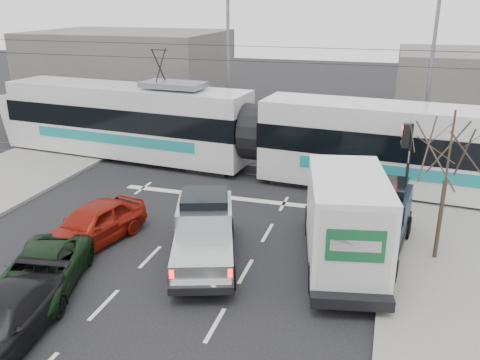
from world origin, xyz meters
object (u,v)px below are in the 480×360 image
(red_car, at_px, (93,224))
(traffic_signal, at_px, (407,148))
(navy_pickup, at_px, (374,220))
(bare_tree, at_px, (449,153))
(box_truck, at_px, (344,220))
(dark_car, at_px, (1,323))
(tram, at_px, (255,133))
(silver_pickup, at_px, (204,230))
(green_car, at_px, (41,273))
(street_lamp_far, at_px, (225,55))
(street_lamp_near, at_px, (427,66))

(red_car, bearing_deg, traffic_signal, 42.29)
(navy_pickup, bearing_deg, bare_tree, 3.25)
(box_truck, height_order, dark_car, box_truck)
(traffic_signal, bearing_deg, tram, 156.59)
(bare_tree, bearing_deg, silver_pickup, -165.85)
(green_car, bearing_deg, tram, 58.85)
(traffic_signal, xyz_separation_m, red_car, (-10.56, -6.10, -1.99))
(box_truck, xyz_separation_m, navy_pickup, (0.93, 1.31, -0.47))
(box_truck, distance_m, red_car, 8.80)
(street_lamp_far, relative_size, red_car, 2.05)
(street_lamp_near, xyz_separation_m, street_lamp_far, (-11.50, 2.00, 0.00))
(bare_tree, height_order, silver_pickup, bare_tree)
(box_truck, bearing_deg, traffic_signal, 59.27)
(red_car, bearing_deg, dark_car, -68.63)
(silver_pickup, relative_size, box_truck, 0.85)
(traffic_signal, xyz_separation_m, street_lamp_near, (0.84, 7.50, 2.37))
(bare_tree, relative_size, navy_pickup, 0.86)
(navy_pickup, bearing_deg, street_lamp_near, 88.52)
(street_lamp_far, xyz_separation_m, dark_car, (1.02, -21.32, -4.45))
(street_lamp_near, bearing_deg, bare_tree, -88.58)
(tram, bearing_deg, bare_tree, -35.24)
(box_truck, height_order, red_car, box_truck)
(street_lamp_far, relative_size, box_truck, 1.31)
(silver_pickup, xyz_separation_m, box_truck, (4.54, 0.74, 0.63))
(street_lamp_near, relative_size, tram, 0.31)
(tram, height_order, green_car, tram)
(bare_tree, relative_size, green_car, 1.09)
(silver_pickup, bearing_deg, red_car, 164.50)
(box_truck, xyz_separation_m, green_car, (-8.46, -4.22, -0.99))
(street_lamp_near, relative_size, green_car, 1.96)
(street_lamp_far, xyz_separation_m, silver_pickup, (4.26, -15.40, -4.12))
(green_car, bearing_deg, street_lamp_near, 40.15)
(dark_car, bearing_deg, box_truck, 33.20)
(tram, relative_size, silver_pickup, 4.98)
(navy_pickup, distance_m, red_car, 9.90)
(green_car, bearing_deg, navy_pickup, 14.10)
(box_truck, bearing_deg, dark_car, -150.42)
(box_truck, relative_size, green_car, 1.50)
(tram, height_order, silver_pickup, tram)
(tram, distance_m, silver_pickup, 9.03)
(traffic_signal, height_order, box_truck, traffic_signal)
(navy_pickup, height_order, green_car, navy_pickup)
(street_lamp_near, height_order, dark_car, street_lamp_near)
(silver_pickup, bearing_deg, box_truck, -9.18)
(navy_pickup, bearing_deg, box_truck, -117.97)
(tram, height_order, dark_car, tram)
(box_truck, height_order, green_car, box_truck)
(street_lamp_far, relative_size, silver_pickup, 1.54)
(bare_tree, distance_m, street_lamp_near, 11.58)
(traffic_signal, xyz_separation_m, box_truck, (-1.85, -5.16, -1.11))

